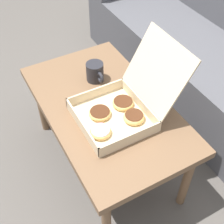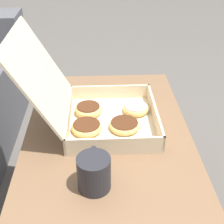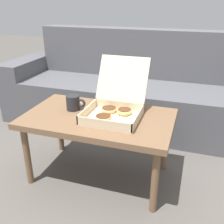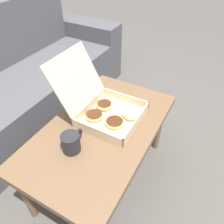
# 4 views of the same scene
# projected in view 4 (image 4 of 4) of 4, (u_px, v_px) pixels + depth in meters

# --- Properties ---
(ground_plane) EXTENTS (12.00, 12.00, 0.00)m
(ground_plane) POSITION_uv_depth(u_px,v_px,m) (83.00, 166.00, 1.61)
(ground_plane) COLOR #514C47
(coffee_table) EXTENTS (0.99, 0.58, 0.48)m
(coffee_table) POSITION_uv_depth(u_px,v_px,m) (101.00, 134.00, 1.27)
(coffee_table) COLOR brown
(coffee_table) RESTS_ON ground_plane
(pastry_box) EXTENTS (0.35, 0.47, 0.35)m
(pastry_box) POSITION_uv_depth(u_px,v_px,m) (103.00, 107.00, 1.28)
(pastry_box) COLOR beige
(pastry_box) RESTS_ON coffee_table
(coffee_mug) EXTENTS (0.14, 0.09, 0.10)m
(coffee_mug) POSITION_uv_depth(u_px,v_px,m) (71.00, 142.00, 1.09)
(coffee_mug) COLOR #232328
(coffee_mug) RESTS_ON coffee_table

